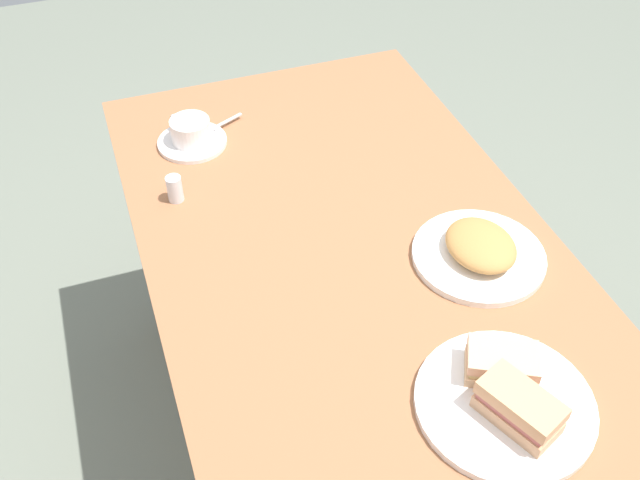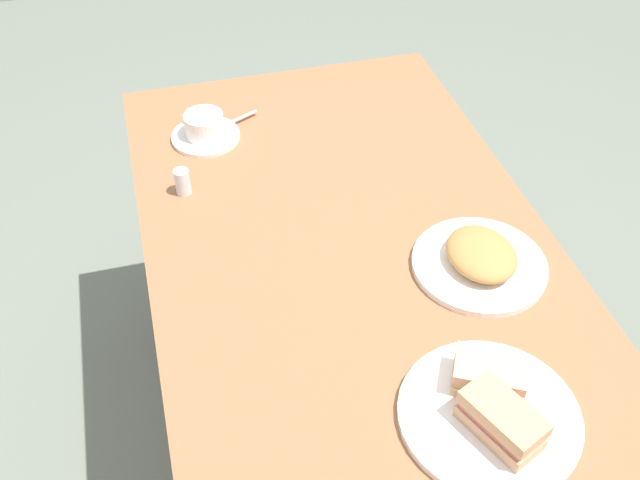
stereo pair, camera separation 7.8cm
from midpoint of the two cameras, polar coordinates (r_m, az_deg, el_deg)
name	(u,v)px [view 2 (the right image)]	position (r m, az deg, el deg)	size (l,w,h in m)	color
ground_plane	(344,453)	(2.00, 3.06, -16.37)	(6.00, 6.00, 0.00)	slate
dining_table	(351,286)	(1.48, 3.98, -3.67)	(1.35, 0.78, 0.75)	#9F6541
sandwich_plate	(489,416)	(1.19, 14.96, -13.20)	(0.28, 0.28, 0.01)	white
sandwich_front	(501,420)	(1.15, 15.97, -13.47)	(0.14, 0.11, 0.06)	tan
sandwich_back	(489,375)	(1.20, 14.93, -10.21)	(0.12, 0.13, 0.05)	#E0B182
coffee_saucer	(206,136)	(1.69, -7.62, 8.00)	(0.16, 0.16, 0.01)	white
coffee_cup	(204,124)	(1.67, -7.75, 8.95)	(0.11, 0.09, 0.05)	white
spoon	(234,121)	(1.72, -5.45, 9.24)	(0.05, 0.09, 0.01)	silver
side_plate	(479,265)	(1.40, 13.91, -1.94)	(0.25, 0.25, 0.01)	white
side_food_pile	(481,254)	(1.38, 14.11, -1.09)	(0.15, 0.13, 0.04)	#C08546
salt_shaker	(183,182)	(1.53, -9.27, 4.48)	(0.03, 0.03, 0.06)	silver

